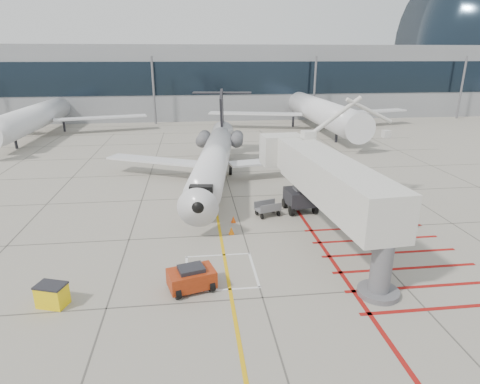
{
  "coord_description": "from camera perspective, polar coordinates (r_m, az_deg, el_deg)",
  "views": [
    {
      "loc": [
        -3.34,
        -21.88,
        12.1
      ],
      "look_at": [
        0.0,
        6.0,
        2.5
      ],
      "focal_mm": 30.0,
      "sensor_mm": 36.0,
      "label": 1
    }
  ],
  "objects": [
    {
      "name": "bg_aircraft_b",
      "position": [
        72.27,
        -26.72,
        11.64
      ],
      "size": [
        32.72,
        36.36,
        10.91
      ],
      "primitive_type": null,
      "color": "silver",
      "rests_on": "ground_plane"
    },
    {
      "name": "spill_bin",
      "position": [
        22.99,
        -25.17,
        -13.11
      ],
      "size": [
        1.63,
        1.34,
        1.22
      ],
      "primitive_type": null,
      "rotation": [
        0.0,
        0.0,
        -0.33
      ],
      "color": "yellow",
      "rests_on": "ground_plane"
    },
    {
      "name": "pushback_tug",
      "position": [
        22.3,
        -6.91,
        -11.96
      ],
      "size": [
        2.8,
        2.15,
        1.44
      ],
      "primitive_type": null,
      "rotation": [
        0.0,
        0.0,
        0.27
      ],
      "color": "#A02E0F",
      "rests_on": "ground_plane"
    },
    {
      "name": "jet_bridge",
      "position": [
        26.87,
        13.08,
        0.35
      ],
      "size": [
        10.46,
        19.6,
        7.58
      ],
      "primitive_type": null,
      "rotation": [
        0.0,
        0.0,
        0.08
      ],
      "color": "silver",
      "rests_on": "ground_plane"
    },
    {
      "name": "terminal_building",
      "position": [
        92.98,
        1.48,
        15.72
      ],
      "size": [
        180.0,
        28.0,
        14.0
      ],
      "primitive_type": "cube",
      "color": "gray",
      "rests_on": "ground_plane"
    },
    {
      "name": "ground_plane",
      "position": [
        25.22,
        1.65,
        -9.8
      ],
      "size": [
        260.0,
        260.0,
        0.0
      ],
      "primitive_type": "plane",
      "color": "#9D9687",
      "rests_on": "ground"
    },
    {
      "name": "cone_nose",
      "position": [
        30.63,
        -0.94,
        -3.88
      ],
      "size": [
        0.37,
        0.37,
        0.51
      ],
      "primitive_type": "cone",
      "color": "#DF4B0B",
      "rests_on": "ground_plane"
    },
    {
      "name": "baggage_cart",
      "position": [
        31.83,
        3.96,
        -2.37
      ],
      "size": [
        2.15,
        1.7,
        1.18
      ],
      "primitive_type": null,
      "rotation": [
        0.0,
        0.0,
        0.31
      ],
      "color": "slate",
      "rests_on": "ground_plane"
    },
    {
      "name": "bg_aircraft_c",
      "position": [
        71.29,
        10.53,
        13.65
      ],
      "size": [
        35.95,
        39.94,
        11.98
      ],
      "primitive_type": null,
      "color": "silver",
      "rests_on": "ground_plane"
    },
    {
      "name": "ground_power_unit",
      "position": [
        30.92,
        19.89,
        -3.22
      ],
      "size": [
        2.79,
        1.75,
        2.13
      ],
      "primitive_type": null,
      "rotation": [
        0.0,
        0.0,
        0.07
      ],
      "color": "#BBBAB1",
      "rests_on": "ground_plane"
    },
    {
      "name": "terminal_glass_band",
      "position": [
        79.07,
        3.0,
        15.87
      ],
      "size": [
        180.0,
        0.1,
        6.0
      ],
      "primitive_type": "cube",
      "color": "black",
      "rests_on": "ground_plane"
    },
    {
      "name": "regional_jet",
      "position": [
        36.98,
        -4.05,
        6.15
      ],
      "size": [
        28.17,
        33.51,
        7.97
      ],
      "primitive_type": null,
      "rotation": [
        0.0,
        0.0,
        -0.14
      ],
      "color": "white",
      "rests_on": "ground_plane"
    },
    {
      "name": "cone_side",
      "position": [
        28.67,
        -1.23,
        -5.49
      ],
      "size": [
        0.4,
        0.4,
        0.55
      ],
      "primitive_type": "cone",
      "color": "orange",
      "rests_on": "ground_plane"
    }
  ]
}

